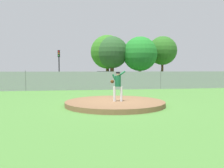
{
  "coord_description": "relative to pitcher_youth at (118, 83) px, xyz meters",
  "views": [
    {
      "loc": [
        -2.25,
        -12.29,
        1.94
      ],
      "look_at": [
        0.34,
        2.95,
        1.0
      ],
      "focal_mm": 36.99,
      "sensor_mm": 36.0,
      "label": 1
    }
  ],
  "objects": [
    {
      "name": "parked_car_white",
      "position": [
        4.26,
        14.35,
        -0.45
      ],
      "size": [
        2.03,
        4.79,
        1.63
      ],
      "color": "silver",
      "rests_on": "ground_plane"
    },
    {
      "name": "parked_car_champagne",
      "position": [
        9.08,
        14.31,
        -0.41
      ],
      "size": [
        2.02,
        4.51,
        1.72
      ],
      "color": "tan",
      "rests_on": "ground_plane"
    },
    {
      "name": "parked_car_slate",
      "position": [
        1.25,
        15.1,
        -0.38
      ],
      "size": [
        2.05,
        4.67,
        1.78
      ],
      "color": "slate",
      "rests_on": "ground_plane"
    },
    {
      "name": "parked_car_navy",
      "position": [
        -5.51,
        14.88,
        -0.44
      ],
      "size": [
        1.82,
        4.34,
        1.64
      ],
      "color": "#161E4C",
      "rests_on": "ground_plane"
    },
    {
      "name": "chainlink_fence",
      "position": [
        -0.12,
        10.17,
        -0.34
      ],
      "size": [
        32.89,
        0.07,
        1.88
      ],
      "color": "gray",
      "rests_on": "ground_plane"
    },
    {
      "name": "traffic_light_near",
      "position": [
        -4.15,
        18.96,
        1.88
      ],
      "size": [
        0.28,
        0.46,
        4.52
      ],
      "color": "black",
      "rests_on": "ground_plane"
    },
    {
      "name": "parked_car_red",
      "position": [
        -2.31,
        14.54,
        -0.42
      ],
      "size": [
        1.92,
        4.38,
        1.7
      ],
      "color": "#A81919",
      "rests_on": "ground_plane"
    },
    {
      "name": "tree_slender_far",
      "position": [
        2.96,
        23.43,
        3.48
      ],
      "size": [
        5.2,
        5.2,
        7.32
      ],
      "color": "#4C331E",
      "rests_on": "ground_plane"
    },
    {
      "name": "traffic_cone_orange",
      "position": [
        -0.37,
        16.54,
        -0.97
      ],
      "size": [
        0.4,
        0.4,
        0.55
      ],
      "color": "orange",
      "rests_on": "asphalt_strip"
    },
    {
      "name": "ground_plane",
      "position": [
        -0.12,
        6.17,
        -1.23
      ],
      "size": [
        80.0,
        80.0,
        0.0
      ],
      "primitive_type": "plane",
      "color": "#4C8438"
    },
    {
      "name": "asphalt_strip",
      "position": [
        -0.12,
        14.67,
        -1.23
      ],
      "size": [
        44.0,
        7.0,
        0.01
      ],
      "primitive_type": "cube",
      "color": "#2B2B2D",
      "rests_on": "ground_plane"
    },
    {
      "name": "pitchers_mound",
      "position": [
        -0.12,
        0.17,
        -1.11
      ],
      "size": [
        5.41,
        5.41,
        0.25
      ],
      "primitive_type": "cylinder",
      "color": "brown",
      "rests_on": "ground_plane"
    },
    {
      "name": "pitcher_youth",
      "position": [
        0.0,
        0.0,
        0.0
      ],
      "size": [
        0.82,
        0.32,
        1.66
      ],
      "color": "silver",
      "rests_on": "pitchers_mound"
    },
    {
      "name": "baseball",
      "position": [
        0.36,
        1.0,
        -0.95
      ],
      "size": [
        0.07,
        0.07,
        0.07
      ],
      "primitive_type": "sphere",
      "color": "white",
      "rests_on": "pitchers_mound"
    },
    {
      "name": "tree_tall_centre",
      "position": [
        3.51,
        22.44,
        3.34
      ],
      "size": [
        4.81,
        4.81,
        7.0
      ],
      "color": "#4C331E",
      "rests_on": "ground_plane"
    },
    {
      "name": "parked_car_charcoal",
      "position": [
        -9.07,
        14.64,
        -0.42
      ],
      "size": [
        2.02,
        4.27,
        1.72
      ],
      "color": "#232328",
      "rests_on": "ground_plane"
    },
    {
      "name": "tree_broad_right",
      "position": [
        7.63,
        21.53,
        3.11
      ],
      "size": [
        5.16,
        5.16,
        6.93
      ],
      "color": "#4C331E",
      "rests_on": "ground_plane"
    },
    {
      "name": "tree_leaning_west",
      "position": [
        12.24,
        24.15,
        3.87
      ],
      "size": [
        4.7,
        4.7,
        7.46
      ],
      "color": "#4C331E",
      "rests_on": "ground_plane"
    }
  ]
}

